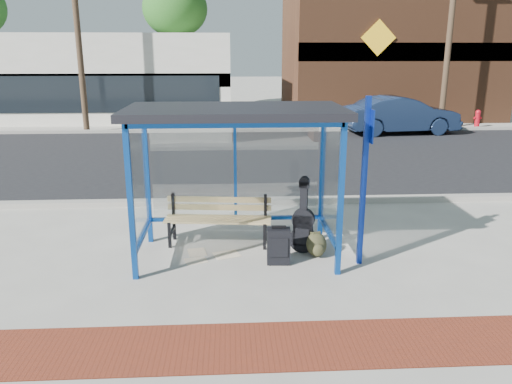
{
  "coord_description": "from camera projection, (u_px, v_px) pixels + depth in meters",
  "views": [
    {
      "loc": [
        -0.09,
        -7.56,
        3.23
      ],
      "look_at": [
        0.33,
        0.2,
        1.03
      ],
      "focal_mm": 35.0,
      "sensor_mm": 36.0,
      "label": 1
    }
  ],
  "objects": [
    {
      "name": "newspaper_c",
      "position": [
        197.0,
        252.0,
        8.3
      ],
      "size": [
        0.36,
        0.42,
        0.01
      ],
      "primitive_type": "cube",
      "rotation": [
        0.0,
        0.0,
        1.77
      ],
      "color": "white",
      "rests_on": "ground"
    },
    {
      "name": "brick_paver_strip",
      "position": [
        241.0,
        346.0,
        5.65
      ],
      "size": [
        60.0,
        1.0,
        0.01
      ],
      "primitive_type": "cube",
      "color": "maroon",
      "rests_on": "ground"
    },
    {
      "name": "far_sidewalk",
      "position": [
        231.0,
        125.0,
        22.56
      ],
      "size": [
        60.0,
        4.0,
        0.01
      ],
      "primitive_type": "cube",
      "color": "#B2ADA0",
      "rests_on": "ground"
    },
    {
      "name": "newspaper_b",
      "position": [
        227.0,
        255.0,
        8.21
      ],
      "size": [
        0.49,
        0.44,
        0.01
      ],
      "primitive_type": "cube",
      "rotation": [
        0.0,
        0.0,
        0.34
      ],
      "color": "white",
      "rests_on": "ground"
    },
    {
      "name": "tree_mid",
      "position": [
        175.0,
        10.0,
        27.65
      ],
      "size": [
        3.6,
        3.6,
        7.03
      ],
      "color": "#4C3826",
      "rests_on": "ground"
    },
    {
      "name": "curb_far",
      "position": [
        231.0,
        130.0,
        20.72
      ],
      "size": [
        60.0,
        0.25,
        0.12
      ],
      "primitive_type": "cube",
      "color": "gray",
      "rests_on": "ground"
    },
    {
      "name": "street_asphalt",
      "position": [
        233.0,
        157.0,
        15.84
      ],
      "size": [
        60.0,
        10.0,
        0.0
      ],
      "primitive_type": "cube",
      "color": "black",
      "rests_on": "ground"
    },
    {
      "name": "storefront_white",
      "position": [
        47.0,
        77.0,
        24.42
      ],
      "size": [
        18.0,
        6.04,
        4.0
      ],
      "color": "silver",
      "rests_on": "ground"
    },
    {
      "name": "backpack",
      "position": [
        317.0,
        245.0,
        8.1
      ],
      "size": [
        0.37,
        0.34,
        0.4
      ],
      "rotation": [
        0.0,
        0.0,
        0.13
      ],
      "color": "#2F2E1A",
      "rests_on": "ground"
    },
    {
      "name": "fire_hydrant",
      "position": [
        478.0,
        118.0,
        21.79
      ],
      "size": [
        0.35,
        0.23,
        0.78
      ],
      "rotation": [
        0.0,
        0.0,
        0.18
      ],
      "color": "red",
      "rests_on": "ground"
    },
    {
      "name": "tree_right",
      "position": [
        448.0,
        11.0,
        28.46
      ],
      "size": [
        3.6,
        3.6,
        7.03
      ],
      "color": "#4C3826",
      "rests_on": "ground"
    },
    {
      "name": "parked_car",
      "position": [
        401.0,
        115.0,
        20.1
      ],
      "size": [
        4.69,
        2.02,
        1.5
      ],
      "primitive_type": "imported",
      "rotation": [
        0.0,
        0.0,
        1.67
      ],
      "color": "#192846",
      "rests_on": "ground"
    },
    {
      "name": "guitar_bag",
      "position": [
        303.0,
        227.0,
        8.21
      ],
      "size": [
        0.46,
        0.25,
        1.22
      ],
      "rotation": [
        0.0,
        0.0,
        -0.31
      ],
      "color": "black",
      "rests_on": "ground"
    },
    {
      "name": "bus_shelter",
      "position": [
        235.0,
        130.0,
        7.66
      ],
      "size": [
        3.3,
        1.8,
        2.42
      ],
      "color": "#0D3D92",
      "rests_on": "ground"
    },
    {
      "name": "ground",
      "position": [
        237.0,
        256.0,
        8.15
      ],
      "size": [
        120.0,
        120.0,
        0.0
      ],
      "primitive_type": "plane",
      "color": "#B2ADA0",
      "rests_on": "ground"
    },
    {
      "name": "storefront_brown",
      "position": [
        386.0,
        52.0,
        25.47
      ],
      "size": [
        10.0,
        7.08,
        6.4
      ],
      "color": "#59331E",
      "rests_on": "ground"
    },
    {
      "name": "newspaper_a",
      "position": [
        196.0,
        261.0,
        7.97
      ],
      "size": [
        0.41,
        0.37,
        0.01
      ],
      "primitive_type": "cube",
      "rotation": [
        0.0,
        0.0,
        0.32
      ],
      "color": "white",
      "rests_on": "ground"
    },
    {
      "name": "sign_post",
      "position": [
        365.0,
        173.0,
        7.49
      ],
      "size": [
        0.1,
        0.33,
        2.61
      ],
      "rotation": [
        0.0,
        0.0,
        0.01
      ],
      "color": "navy",
      "rests_on": "ground"
    },
    {
      "name": "utility_pole_east",
      "position": [
        450.0,
        29.0,
        20.38
      ],
      "size": [
        1.6,
        0.24,
        8.0
      ],
      "color": "#4C3826",
      "rests_on": "ground"
    },
    {
      "name": "curb_near",
      "position": [
        234.0,
        201.0,
        10.92
      ],
      "size": [
        60.0,
        0.25,
        0.12
      ],
      "primitive_type": "cube",
      "color": "gray",
      "rests_on": "ground"
    },
    {
      "name": "bench",
      "position": [
        218.0,
        216.0,
        8.59
      ],
      "size": [
        1.85,
        0.62,
        0.86
      ],
      "rotation": [
        0.0,
        0.0,
        -0.1
      ],
      "color": "black",
      "rests_on": "ground"
    },
    {
      "name": "utility_pole_west",
      "position": [
        77.0,
        28.0,
        19.6
      ],
      "size": [
        1.6,
        0.24,
        8.0
      ],
      "color": "#4C3826",
      "rests_on": "ground"
    },
    {
      "name": "suitcase",
      "position": [
        279.0,
        246.0,
        7.8
      ],
      "size": [
        0.37,
        0.26,
        0.63
      ],
      "rotation": [
        0.0,
        0.0,
        -0.05
      ],
      "color": "black",
      "rests_on": "ground"
    }
  ]
}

